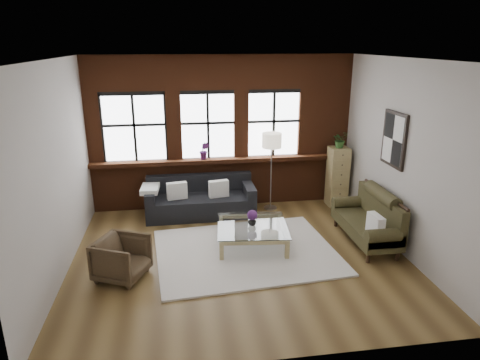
{
  "coord_description": "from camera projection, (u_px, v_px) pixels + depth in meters",
  "views": [
    {
      "loc": [
        -0.95,
        -6.38,
        3.45
      ],
      "look_at": [
        0.1,
        0.6,
        1.15
      ],
      "focal_mm": 32.0,
      "sensor_mm": 36.0,
      "label": 1
    }
  ],
  "objects": [
    {
      "name": "sill_plant",
      "position": [
        204.0,
        151.0,
        8.93
      ],
      "size": [
        0.24,
        0.21,
        0.37
      ],
      "primitive_type": "imported",
      "rotation": [
        0.0,
        0.0,
        -0.25
      ],
      "color": "#562366",
      "rests_on": "sill_ledge"
    },
    {
      "name": "shag_rug",
      "position": [
        246.0,
        251.0,
        7.32
      ],
      "size": [
        3.18,
        2.59,
        0.03
      ],
      "primitive_type": "cube",
      "rotation": [
        0.0,
        0.0,
        0.08
      ],
      "color": "beige",
      "rests_on": "floor"
    },
    {
      "name": "potted_plant_top",
      "position": [
        340.0,
        139.0,
        9.01
      ],
      "size": [
        0.39,
        0.37,
        0.35
      ],
      "primitive_type": "imported",
      "rotation": [
        0.0,
        0.0,
        0.35
      ],
      "color": "#2D5923",
      "rests_on": "drawer_chest"
    },
    {
      "name": "window_right",
      "position": [
        273.0,
        125.0,
        9.12
      ],
      "size": [
        1.38,
        0.1,
        1.5
      ],
      "primitive_type": null,
      "color": "black",
      "rests_on": "brick_backwall"
    },
    {
      "name": "flowers",
      "position": [
        252.0,
        215.0,
        7.4
      ],
      "size": [
        0.18,
        0.18,
        0.18
      ],
      "primitive_type": "sphere",
      "color": "#562366",
      "rests_on": "vase"
    },
    {
      "name": "wall_front",
      "position": [
        275.0,
        232.0,
        4.35
      ],
      "size": [
        5.5,
        0.0,
        5.5
      ],
      "primitive_type": "plane",
      "rotation": [
        -1.57,
        0.0,
        0.0
      ],
      "color": "#B9B2AC",
      "rests_on": "ground"
    },
    {
      "name": "window_left",
      "position": [
        134.0,
        129.0,
        8.71
      ],
      "size": [
        1.38,
        0.1,
        1.5
      ],
      "primitive_type": null,
      "color": "black",
      "rests_on": "brick_backwall"
    },
    {
      "name": "pillow_settee",
      "position": [
        375.0,
        225.0,
        7.04
      ],
      "size": [
        0.16,
        0.39,
        0.34
      ],
      "primitive_type": "cube",
      "rotation": [
        0.0,
        0.0,
        0.06
      ],
      "color": "white",
      "rests_on": "vintage_settee"
    },
    {
      "name": "brick_backwall",
      "position": [
        222.0,
        133.0,
        9.0
      ],
      "size": [
        5.5,
        0.12,
        3.2
      ],
      "primitive_type": null,
      "color": "#5B2A15",
      "rests_on": "floor"
    },
    {
      "name": "floor",
      "position": [
        239.0,
        256.0,
        7.2
      ],
      "size": [
        5.5,
        5.5,
        0.0
      ],
      "primitive_type": "plane",
      "color": "brown",
      "rests_on": "ground"
    },
    {
      "name": "pillow_a",
      "position": [
        177.0,
        191.0,
        8.57
      ],
      "size": [
        0.42,
        0.22,
        0.34
      ],
      "primitive_type": "cube",
      "rotation": [
        0.0,
        0.0,
        0.2
      ],
      "color": "white",
      "rests_on": "dark_sofa"
    },
    {
      "name": "floor_lamp",
      "position": [
        271.0,
        168.0,
        8.97
      ],
      "size": [
        0.4,
        0.4,
        1.8
      ],
      "primitive_type": null,
      "color": "#A5A5A8",
      "rests_on": "floor"
    },
    {
      "name": "wall_poster",
      "position": [
        394.0,
        139.0,
        7.29
      ],
      "size": [
        0.05,
        0.74,
        0.94
      ],
      "primitive_type": null,
      "color": "black",
      "rests_on": "wall_right"
    },
    {
      "name": "vintage_settee",
      "position": [
        366.0,
        218.0,
        7.57
      ],
      "size": [
        0.76,
        1.71,
        0.91
      ],
      "primitive_type": null,
      "color": "#353018",
      "rests_on": "floor"
    },
    {
      "name": "wall_left",
      "position": [
        56.0,
        172.0,
        6.32
      ],
      "size": [
        0.0,
        5.0,
        5.0
      ],
      "primitive_type": "plane",
      "rotation": [
        1.57,
        0.0,
        1.57
      ],
      "color": "#B9B2AC",
      "rests_on": "ground"
    },
    {
      "name": "drawer_chest",
      "position": [
        337.0,
        177.0,
        9.27
      ],
      "size": [
        0.4,
        0.4,
        1.29
      ],
      "primitive_type": "cube",
      "color": "tan",
      "rests_on": "floor"
    },
    {
      "name": "wall_right",
      "position": [
        403.0,
        158.0,
        7.09
      ],
      "size": [
        0.0,
        5.0,
        5.0
      ],
      "primitive_type": "plane",
      "rotation": [
        1.57,
        0.0,
        -1.57
      ],
      "color": "#B9B2AC",
      "rests_on": "ground"
    },
    {
      "name": "wall_back",
      "position": [
        222.0,
        133.0,
        9.05
      ],
      "size": [
        5.5,
        0.0,
        5.5
      ],
      "primitive_type": "plane",
      "rotation": [
        1.57,
        0.0,
        0.0
      ],
      "color": "#B9B2AC",
      "rests_on": "ground"
    },
    {
      "name": "pillow_b",
      "position": [
        219.0,
        189.0,
        8.69
      ],
      "size": [
        0.42,
        0.21,
        0.34
      ],
      "primitive_type": "cube",
      "rotation": [
        0.0,
        0.0,
        0.19
      ],
      "color": "white",
      "rests_on": "dark_sofa"
    },
    {
      "name": "armchair",
      "position": [
        122.0,
        258.0,
        6.45
      ],
      "size": [
        0.93,
        0.92,
        0.65
      ],
      "primitive_type": "imported",
      "rotation": [
        0.0,
        0.0,
        1.13
      ],
      "color": "#403120",
      "rests_on": "floor"
    },
    {
      "name": "dark_sofa",
      "position": [
        201.0,
        197.0,
        8.79
      ],
      "size": [
        2.21,
        0.89,
        0.8
      ],
      "primitive_type": null,
      "color": "black",
      "rests_on": "floor"
    },
    {
      "name": "coffee_table",
      "position": [
        252.0,
        236.0,
        7.52
      ],
      "size": [
        1.32,
        1.32,
        0.4
      ],
      "primitive_type": null,
      "rotation": [
        0.0,
        0.0,
        -0.1
      ],
      "color": "tan",
      "rests_on": "shag_rug"
    },
    {
      "name": "ceiling",
      "position": [
        239.0,
        59.0,
        6.21
      ],
      "size": [
        5.5,
        5.5,
        0.0
      ],
      "primitive_type": "plane",
      "rotation": [
        3.14,
        0.0,
        0.0
      ],
      "color": "white",
      "rests_on": "ground"
    },
    {
      "name": "sill_ledge",
      "position": [
        223.0,
        160.0,
        9.09
      ],
      "size": [
        5.5,
        0.3,
        0.08
      ],
      "primitive_type": "cube",
      "color": "#5B2A15",
      "rests_on": "brick_backwall"
    },
    {
      "name": "vase",
      "position": [
        252.0,
        221.0,
        7.43
      ],
      "size": [
        0.19,
        0.19,
        0.15
      ],
      "primitive_type": "imported",
      "rotation": [
        0.0,
        0.0,
        0.41
      ],
      "color": "#B2B2B2",
      "rests_on": "coffee_table"
    },
    {
      "name": "window_mid",
      "position": [
        208.0,
        126.0,
        8.92
      ],
      "size": [
        1.38,
        0.1,
        1.5
      ],
      "primitive_type": null,
      "color": "black",
      "rests_on": "brick_backwall"
    }
  ]
}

